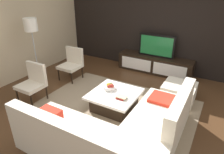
# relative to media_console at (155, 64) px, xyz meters

# --- Properties ---
(ground_plane) EXTENTS (14.00, 14.00, 0.00)m
(ground_plane) POSITION_rel_media_console_xyz_m (0.00, -2.40, -0.25)
(ground_plane) COLOR #4C301C
(feature_wall_back) EXTENTS (6.40, 0.12, 2.80)m
(feature_wall_back) POSITION_rel_media_console_xyz_m (0.00, 0.30, 1.15)
(feature_wall_back) COLOR black
(feature_wall_back) RESTS_ON ground
(side_wall_left) EXTENTS (0.12, 5.20, 2.80)m
(side_wall_left) POSITION_rel_media_console_xyz_m (-3.20, -2.20, 1.15)
(side_wall_left) COLOR beige
(side_wall_left) RESTS_ON ground
(area_rug) EXTENTS (3.34, 2.62, 0.01)m
(area_rug) POSITION_rel_media_console_xyz_m (-0.10, -2.40, -0.24)
(area_rug) COLOR gray
(area_rug) RESTS_ON ground
(media_console) EXTENTS (2.20, 0.49, 0.50)m
(media_console) POSITION_rel_media_console_xyz_m (0.00, 0.00, 0.00)
(media_console) COLOR black
(media_console) RESTS_ON ground
(television) EXTENTS (1.05, 0.06, 0.65)m
(television) POSITION_rel_media_console_xyz_m (0.00, 0.00, 0.58)
(television) COLOR black
(television) RESTS_ON media_console
(sectional_couch) EXTENTS (2.33, 2.33, 0.85)m
(sectional_couch) POSITION_rel_media_console_xyz_m (0.50, -3.27, 0.04)
(sectional_couch) COLOR beige
(sectional_couch) RESTS_ON ground
(coffee_table) EXTENTS (0.97, 1.00, 0.38)m
(coffee_table) POSITION_rel_media_console_xyz_m (-0.10, -2.30, -0.05)
(coffee_table) COLOR black
(coffee_table) RESTS_ON ground
(accent_chair_near) EXTENTS (0.54, 0.52, 0.87)m
(accent_chair_near) POSITION_rel_media_console_xyz_m (-1.88, -2.87, 0.24)
(accent_chair_near) COLOR black
(accent_chair_near) RESTS_ON ground
(floor_lamp) EXTENTS (0.32, 0.32, 1.71)m
(floor_lamp) POSITION_rel_media_console_xyz_m (-2.54, -2.18, 1.20)
(floor_lamp) COLOR #A5A5AA
(floor_lamp) RESTS_ON ground
(ottoman) EXTENTS (0.70, 0.70, 0.40)m
(ottoman) POSITION_rel_media_console_xyz_m (1.01, -1.27, -0.05)
(ottoman) COLOR beige
(ottoman) RESTS_ON ground
(fruit_bowl) EXTENTS (0.28, 0.28, 0.14)m
(fruit_bowl) POSITION_rel_media_console_xyz_m (-0.28, -2.20, 0.18)
(fruit_bowl) COLOR silver
(fruit_bowl) RESTS_ON coffee_table
(accent_chair_far) EXTENTS (0.55, 0.54, 0.87)m
(accent_chair_far) POSITION_rel_media_console_xyz_m (-1.88, -1.54, 0.24)
(accent_chair_far) COLOR black
(accent_chair_far) RESTS_ON ground
(book_stack) EXTENTS (0.21, 0.16, 0.05)m
(book_stack) POSITION_rel_media_console_xyz_m (0.12, -2.42, 0.15)
(book_stack) COLOR maroon
(book_stack) RESTS_ON coffee_table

